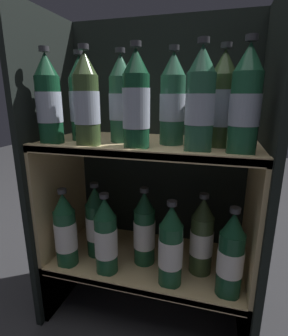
% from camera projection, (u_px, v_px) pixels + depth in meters
% --- Properties ---
extents(fridge_back_wall, '(0.71, 0.02, 1.03)m').
position_uv_depth(fridge_back_wall, '(160.00, 164.00, 1.02)').
color(fridge_back_wall, black).
rests_on(fridge_back_wall, ground_plane).
extents(fridge_side_left, '(0.02, 0.37, 1.03)m').
position_uv_depth(fridge_side_left, '(56.00, 169.00, 0.95)').
color(fridge_side_left, black).
rests_on(fridge_side_left, ground_plane).
extents(fridge_side_right, '(0.02, 0.37, 1.03)m').
position_uv_depth(fridge_side_right, '(261.00, 187.00, 0.77)').
color(fridge_side_right, black).
rests_on(fridge_side_right, ground_plane).
extents(shelf_lower, '(0.67, 0.33, 0.22)m').
position_uv_depth(shelf_lower, '(147.00, 268.00, 0.94)').
color(shelf_lower, '#DBBC84').
rests_on(shelf_lower, ground_plane).
extents(shelf_upper, '(0.67, 0.33, 0.64)m').
position_uv_depth(shelf_upper, '(147.00, 195.00, 0.87)').
color(shelf_upper, '#DBBC84').
rests_on(shelf_upper, ground_plane).
extents(bottle_upper_front_0, '(0.07, 0.07, 0.27)m').
position_uv_depth(bottle_upper_front_0, '(49.00, 102.00, 0.77)').
color(bottle_upper_front_0, '#144228').
rests_on(bottle_upper_front_0, shelf_upper).
extents(bottle_upper_front_1, '(0.07, 0.07, 0.27)m').
position_uv_depth(bottle_upper_front_1, '(87.00, 102.00, 0.73)').
color(bottle_upper_front_1, '#384C28').
rests_on(bottle_upper_front_1, shelf_upper).
extents(bottle_upper_front_2, '(0.07, 0.07, 0.27)m').
position_uv_depth(bottle_upper_front_2, '(136.00, 103.00, 0.70)').
color(bottle_upper_front_2, '#144228').
rests_on(bottle_upper_front_2, shelf_upper).
extents(bottle_upper_front_3, '(0.07, 0.07, 0.27)m').
position_uv_depth(bottle_upper_front_3, '(200.00, 103.00, 0.65)').
color(bottle_upper_front_3, '#285B42').
rests_on(bottle_upper_front_3, shelf_upper).
extents(bottle_upper_front_4, '(0.07, 0.07, 0.27)m').
position_uv_depth(bottle_upper_front_4, '(245.00, 103.00, 0.62)').
color(bottle_upper_front_4, '#1E5638').
rests_on(bottle_upper_front_4, shelf_upper).
extents(bottle_upper_back_0, '(0.07, 0.07, 0.27)m').
position_uv_depth(bottle_upper_back_0, '(81.00, 101.00, 0.83)').
color(bottle_upper_back_0, '#1E5638').
rests_on(bottle_upper_back_0, shelf_upper).
extents(bottle_upper_back_1, '(0.07, 0.07, 0.27)m').
position_uv_depth(bottle_upper_back_1, '(121.00, 101.00, 0.79)').
color(bottle_upper_back_1, '#285B42').
rests_on(bottle_upper_back_1, shelf_upper).
extents(bottle_upper_back_2, '(0.07, 0.07, 0.27)m').
position_uv_depth(bottle_upper_back_2, '(173.00, 102.00, 0.75)').
color(bottle_upper_back_2, '#285B42').
rests_on(bottle_upper_back_2, shelf_upper).
extents(bottle_upper_back_3, '(0.07, 0.07, 0.27)m').
position_uv_depth(bottle_upper_back_3, '(222.00, 102.00, 0.71)').
color(bottle_upper_back_3, '#384C28').
rests_on(bottle_upper_back_3, shelf_upper).
extents(bottle_lower_front_0, '(0.07, 0.07, 0.27)m').
position_uv_depth(bottle_lower_front_0, '(65.00, 231.00, 0.87)').
color(bottle_lower_front_0, '#194C2D').
rests_on(bottle_lower_front_0, shelf_lower).
extents(bottle_lower_front_1, '(0.07, 0.07, 0.27)m').
position_uv_depth(bottle_lower_front_1, '(106.00, 237.00, 0.84)').
color(bottle_lower_front_1, '#194C2D').
rests_on(bottle_lower_front_1, shelf_lower).
extents(bottle_lower_front_2, '(0.07, 0.07, 0.27)m').
position_uv_depth(bottle_lower_front_2, '(171.00, 247.00, 0.78)').
color(bottle_lower_front_2, '#194C2D').
rests_on(bottle_lower_front_2, shelf_lower).
extents(bottle_lower_front_3, '(0.07, 0.07, 0.27)m').
position_uv_depth(bottle_lower_front_3, '(231.00, 256.00, 0.74)').
color(bottle_lower_front_3, '#144228').
rests_on(bottle_lower_front_3, shelf_lower).
extents(bottle_lower_back_0, '(0.07, 0.07, 0.27)m').
position_uv_depth(bottle_lower_back_0, '(96.00, 223.00, 0.93)').
color(bottle_lower_back_0, '#194C2D').
rests_on(bottle_lower_back_0, shelf_lower).
extents(bottle_lower_back_1, '(0.07, 0.07, 0.27)m').
position_uv_depth(bottle_lower_back_1, '(144.00, 230.00, 0.88)').
color(bottle_lower_back_1, '#194C2D').
rests_on(bottle_lower_back_1, shelf_lower).
extents(bottle_lower_back_2, '(0.07, 0.07, 0.27)m').
position_uv_depth(bottle_lower_back_2, '(202.00, 238.00, 0.83)').
color(bottle_lower_back_2, '#384C28').
rests_on(bottle_lower_back_2, shelf_lower).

